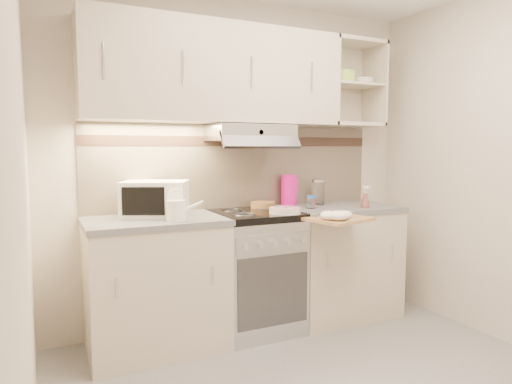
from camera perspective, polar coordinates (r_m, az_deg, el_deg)
room_shell at (r=2.71m, az=6.76°, el=10.94°), size 3.04×2.84×2.52m
base_cabinet_left at (r=3.24m, az=-12.42°, el=-11.47°), size 0.90×0.60×0.86m
worktop_left at (r=3.13m, az=-12.59°, el=-3.57°), size 0.92×0.62×0.04m
base_cabinet_right at (r=3.85m, az=10.17°, el=-8.69°), size 0.90×0.60×0.86m
worktop_right at (r=3.76m, az=10.28°, el=-2.03°), size 0.92×0.62×0.04m
electric_range at (r=3.47m, az=-0.09°, el=-9.82°), size 0.60×0.60×0.90m
microwave at (r=3.21m, az=-12.44°, el=-0.81°), size 0.52×0.47×0.24m
watering_can at (r=2.99m, az=-9.81°, el=-2.14°), size 0.24×0.14×0.21m
plate_stack at (r=3.28m, az=3.63°, el=-2.31°), size 0.23×0.23×0.05m
bread_loaf at (r=3.58m, az=0.85°, el=-1.62°), size 0.19×0.19×0.05m
pink_pitcher at (r=3.72m, az=4.16°, el=0.26°), size 0.14×0.13×0.25m
glass_jar at (r=3.81m, az=7.77°, el=-0.01°), size 0.11×0.11×0.21m
spice_jar at (r=3.56m, az=6.92°, el=-1.24°), size 0.07×0.07×0.10m
spray_bottle at (r=3.69m, az=13.52°, el=-0.80°), size 0.07×0.07×0.19m
cutting_board at (r=3.27m, az=10.14°, el=-3.32°), size 0.49×0.46×0.02m
dish_towel at (r=3.20m, az=10.07°, el=-2.61°), size 0.34×0.31×0.08m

